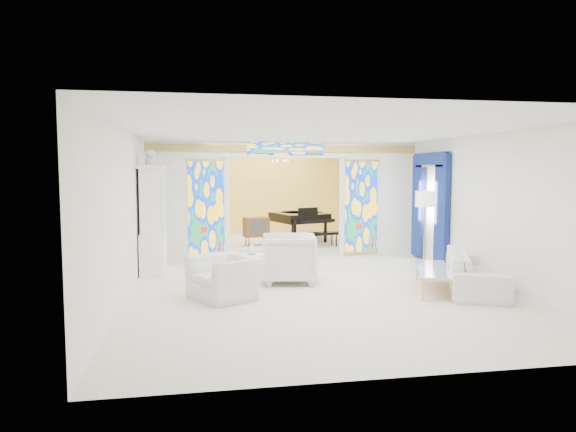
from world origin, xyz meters
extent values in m
plane|color=silver|center=(0.00, 0.00, 0.00)|extent=(12.00, 12.00, 0.00)
cube|color=white|center=(0.00, 0.00, 3.00)|extent=(7.00, 12.00, 0.02)
cube|color=white|center=(0.00, 6.00, 1.50)|extent=(7.00, 0.02, 3.00)
cube|color=white|center=(0.00, -6.00, 1.50)|extent=(7.00, 0.02, 3.00)
cube|color=white|center=(-3.50, 0.00, 1.50)|extent=(0.02, 12.00, 3.00)
cube|color=white|center=(3.50, 0.00, 1.50)|extent=(0.02, 12.00, 3.00)
cube|color=white|center=(-2.50, 2.00, 1.50)|extent=(2.00, 0.18, 3.00)
cube|color=white|center=(2.50, 2.00, 1.50)|extent=(2.00, 0.18, 3.00)
cube|color=white|center=(0.00, 2.00, 2.80)|extent=(3.00, 0.18, 0.40)
cube|color=white|center=(-1.50, 1.90, 1.30)|extent=(0.12, 0.06, 2.60)
cube|color=white|center=(1.50, 1.90, 1.30)|extent=(0.12, 0.06, 2.60)
cube|color=white|center=(0.00, 1.90, 2.65)|extent=(3.24, 0.06, 0.12)
cube|color=gold|center=(0.00, 1.90, 2.82)|extent=(7.00, 0.05, 0.18)
cube|color=gold|center=(-2.03, 1.89, 1.30)|extent=(0.90, 0.04, 2.40)
cube|color=gold|center=(2.03, 1.89, 1.30)|extent=(0.90, 0.04, 2.40)
cube|color=gold|center=(0.00, 1.89, 2.82)|extent=(2.00, 0.04, 0.34)
cube|color=silver|center=(0.00, 4.10, 0.09)|extent=(6.80, 3.80, 0.18)
cube|color=#FFD358|center=(0.00, 5.88, 1.50)|extent=(6.70, 0.10, 2.90)
cylinder|color=gold|center=(0.20, 4.00, 2.55)|extent=(0.48, 0.48, 0.30)
cube|color=navy|center=(3.40, 0.05, 1.35)|extent=(0.12, 0.55, 2.60)
cube|color=navy|center=(3.40, 1.35, 1.35)|extent=(0.12, 0.55, 2.60)
cube|color=navy|center=(3.40, 0.70, 2.55)|extent=(0.14, 1.70, 0.30)
cube|color=gold|center=(3.40, 0.70, 2.38)|extent=(0.12, 1.50, 0.06)
cube|color=white|center=(-3.22, 0.60, 0.45)|extent=(0.50, 1.40, 0.90)
cube|color=white|center=(-3.22, 0.60, 1.60)|extent=(0.44, 1.30, 1.40)
cube|color=white|center=(-2.99, 0.60, 1.60)|extent=(0.01, 1.20, 1.30)
cube|color=white|center=(-3.22, 0.60, 2.34)|extent=(0.56, 1.46, 0.08)
cylinder|color=silver|center=(-3.22, 0.25, 2.46)|extent=(0.22, 0.22, 0.16)
sphere|color=silver|center=(-3.22, 0.25, 2.62)|extent=(0.20, 0.20, 0.20)
imported|color=silver|center=(-1.78, -2.12, 0.37)|extent=(1.43, 1.49, 0.74)
imported|color=white|center=(-0.44, -1.03, 0.49)|extent=(1.22, 1.19, 0.98)
imported|color=white|center=(2.95, -2.29, 0.36)|extent=(1.91, 2.66, 0.72)
cylinder|color=white|center=(-1.22, -1.37, 0.63)|extent=(0.66, 0.66, 0.04)
cylinder|color=white|center=(-1.22, -1.37, 0.31)|extent=(0.11, 0.11, 0.61)
cylinder|color=white|center=(-1.22, -1.37, 0.02)|extent=(0.44, 0.44, 0.03)
imported|color=white|center=(-1.22, -1.37, 0.76)|extent=(0.24, 0.24, 0.21)
cube|color=white|center=(2.14, -2.18, 0.40)|extent=(1.18, 1.93, 0.04)
cube|color=gold|center=(2.14, -2.18, 0.38)|extent=(1.22, 1.97, 0.03)
cube|color=gold|center=(1.60, -2.92, 0.19)|extent=(0.05, 0.05, 0.38)
cube|color=gold|center=(2.05, -3.09, 0.19)|extent=(0.05, 0.05, 0.38)
cube|color=gold|center=(2.23, -1.27, 0.19)|extent=(0.05, 0.05, 0.38)
cube|color=gold|center=(2.68, -1.44, 0.19)|extent=(0.05, 0.05, 0.38)
cylinder|color=gold|center=(2.81, -0.31, 0.02)|extent=(0.37, 0.37, 0.03)
cylinder|color=gold|center=(2.81, -0.31, 0.82)|extent=(0.04, 0.04, 1.65)
cylinder|color=white|center=(2.81, -0.31, 1.62)|extent=(0.53, 0.53, 0.35)
cube|color=black|center=(0.72, 3.73, 0.88)|extent=(1.73, 1.79, 0.26)
cylinder|color=black|center=(0.88, 4.13, 0.88)|extent=(1.69, 1.69, 0.26)
cube|color=black|center=(0.98, 2.94, 0.85)|extent=(1.28, 0.66, 0.09)
cube|color=white|center=(1.01, 2.87, 0.87)|extent=(1.13, 0.45, 0.03)
cube|color=black|center=(0.88, 3.25, 1.09)|extent=(0.62, 0.23, 0.23)
cube|color=black|center=(1.16, 2.41, 0.55)|extent=(0.89, 0.57, 0.07)
cylinder|color=black|center=(0.44, 2.95, 0.47)|extent=(0.12, 0.12, 0.57)
cylinder|color=black|center=(1.41, 3.28, 0.47)|extent=(0.12, 0.12, 0.57)
cylinder|color=black|center=(0.63, 4.29, 0.47)|extent=(0.12, 0.12, 0.57)
cube|color=brown|center=(-0.64, 3.08, 0.69)|extent=(0.74, 0.57, 0.54)
cube|color=#343937|center=(-0.60, 2.85, 0.72)|extent=(0.43, 0.10, 0.35)
cone|color=brown|center=(-0.87, 2.87, 0.30)|extent=(0.05, 0.05, 0.24)
cone|color=brown|center=(-0.35, 2.96, 0.30)|extent=(0.05, 0.05, 0.24)
cone|color=brown|center=(-0.92, 3.19, 0.30)|extent=(0.05, 0.05, 0.24)
cone|color=brown|center=(-0.41, 3.28, 0.30)|extent=(0.05, 0.05, 0.24)
camera|label=1|loc=(-2.21, -11.13, 2.25)|focal=32.00mm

